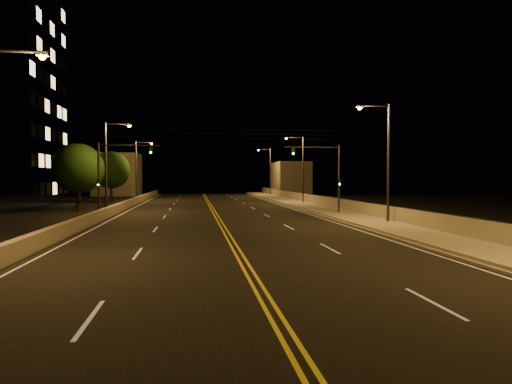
{
  "coord_description": "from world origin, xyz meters",
  "views": [
    {
      "loc": [
        -1.98,
        -9.25,
        3.46
      ],
      "look_at": [
        2.0,
        18.0,
        2.5
      ],
      "focal_mm": 30.0,
      "sensor_mm": 36.0,
      "label": 1
    }
  ],
  "objects": [
    {
      "name": "traffic_signal_right",
      "position": [
        10.02,
        27.81,
        3.99
      ],
      "size": [
        5.11,
        0.31,
        6.34
      ],
      "color": "#2D2D33",
      "rests_on": "ground"
    },
    {
      "name": "overhead_wires",
      "position": [
        0.0,
        29.5,
        7.4
      ],
      "size": [
        22.0,
        0.03,
        0.83
      ],
      "color": "black"
    },
    {
      "name": "tree_2",
      "position": [
        -13.48,
        53.17,
        4.46
      ],
      "size": [
        5.23,
        5.23,
        7.08
      ],
      "color": "black",
      "rests_on": "ground"
    },
    {
      "name": "parapet_rail",
      "position": [
        12.45,
        20.0,
        1.33
      ],
      "size": [
        0.06,
        120.0,
        0.06
      ],
      "primitive_type": "cylinder",
      "rotation": [
        1.57,
        0.0,
        0.0
      ],
      "color": "black",
      "rests_on": "parapet_wall"
    },
    {
      "name": "tree_0",
      "position": [
        -13.63,
        36.56,
        4.35
      ],
      "size": [
        5.09,
        5.09,
        6.9
      ],
      "color": "black",
      "rests_on": "ground"
    },
    {
      "name": "distant_building_right",
      "position": [
        16.5,
        71.35,
        3.17
      ],
      "size": [
        6.0,
        10.0,
        6.35
      ],
      "primitive_type": "cube",
      "color": "gray",
      "rests_on": "ground"
    },
    {
      "name": "road",
      "position": [
        0.0,
        20.0,
        0.01
      ],
      "size": [
        18.0,
        120.0,
        0.02
      ],
      "primitive_type": "cube",
      "color": "black",
      "rests_on": "ground"
    },
    {
      "name": "distant_building_left",
      "position": [
        -16.0,
        73.15,
        3.92
      ],
      "size": [
        8.0,
        8.0,
        7.84
      ],
      "primitive_type": "cube",
      "color": "gray",
      "rests_on": "ground"
    },
    {
      "name": "traffic_signal_left",
      "position": [
        -8.82,
        27.81,
        3.99
      ],
      "size": [
        5.11,
        0.31,
        6.34
      ],
      "color": "#2D2D33",
      "rests_on": "ground"
    },
    {
      "name": "jersey_barrier",
      "position": [
        -9.38,
        20.0,
        0.42
      ],
      "size": [
        0.45,
        120.0,
        0.84
      ],
      "primitive_type": "cube",
      "color": "gray",
      "rests_on": "ground"
    },
    {
      "name": "streetlight_6",
      "position": [
        -9.91,
        54.4,
        5.02
      ],
      "size": [
        2.55,
        0.28,
        8.65
      ],
      "color": "#2D2D33",
      "rests_on": "ground"
    },
    {
      "name": "parapet_wall",
      "position": [
        12.45,
        20.0,
        0.8
      ],
      "size": [
        0.3,
        120.0,
        1.0
      ],
      "primitive_type": "cube",
      "color": "gray",
      "rests_on": "sidewalk"
    },
    {
      "name": "tree_1",
      "position": [
        -15.87,
        45.67,
        4.73
      ],
      "size": [
        5.54,
        5.54,
        7.5
      ],
      "color": "black",
      "rests_on": "ground"
    },
    {
      "name": "streetlight_1",
      "position": [
        11.51,
        19.59,
        5.02
      ],
      "size": [
        2.55,
        0.28,
        8.65
      ],
      "color": "#2D2D33",
      "rests_on": "ground"
    },
    {
      "name": "ground",
      "position": [
        0.0,
        0.0,
        0.0
      ],
      "size": [
        160.0,
        160.0,
        0.0
      ],
      "primitive_type": "plane",
      "color": "black",
      "rests_on": "ground"
    },
    {
      "name": "sidewalk",
      "position": [
        10.8,
        20.0,
        0.15
      ],
      "size": [
        3.6,
        120.0,
        0.3
      ],
      "primitive_type": "cube",
      "color": "#A19B86",
      "rests_on": "ground"
    },
    {
      "name": "streetlight_5",
      "position": [
        -9.91,
        32.84,
        5.02
      ],
      "size": [
        2.55,
        0.28,
        8.65
      ],
      "color": "#2D2D33",
      "rests_on": "ground"
    },
    {
      "name": "lane_markings",
      "position": [
        0.0,
        19.93,
        0.02
      ],
      "size": [
        17.32,
        116.0,
        0.0
      ],
      "color": "silver",
      "rests_on": "road"
    },
    {
      "name": "streetlight_3",
      "position": [
        11.51,
        67.01,
        5.02
      ],
      "size": [
        2.55,
        0.28,
        8.65
      ],
      "color": "#2D2D33",
      "rests_on": "ground"
    },
    {
      "name": "curb",
      "position": [
        8.93,
        20.0,
        0.07
      ],
      "size": [
        0.14,
        120.0,
        0.15
      ],
      "primitive_type": "cube",
      "color": "#A19B86",
      "rests_on": "ground"
    },
    {
      "name": "streetlight_2",
      "position": [
        11.51,
        43.63,
        5.02
      ],
      "size": [
        2.55,
        0.28,
        8.65
      ],
      "color": "#2D2D33",
      "rests_on": "ground"
    }
  ]
}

